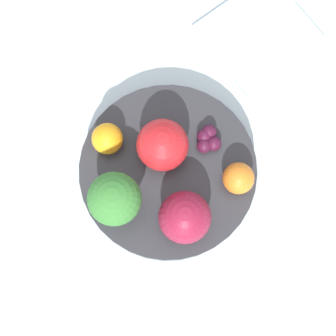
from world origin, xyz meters
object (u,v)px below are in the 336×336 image
grape_cluster (208,140)px  napkin (258,33)px  apple_red (163,145)px  orange_back (107,139)px  bowl (168,172)px  broccoli (115,199)px  orange_front (238,178)px  apple_green (185,217)px

grape_cluster → napkin: size_ratio=0.24×
apple_red → orange_back: apple_red is taller
bowl → broccoli: 0.09m
broccoli → orange_front: (-0.07, -0.12, -0.03)m
orange_back → napkin: orange_back is taller
apple_red → orange_front: size_ratio=1.63×
broccoli → orange_back: bearing=-32.5°
apple_red → napkin: bearing=-78.9°
napkin → broccoli: bearing=100.6°
bowl → orange_back: 0.08m
apple_red → napkin: size_ratio=0.43×
bowl → orange_front: bearing=-141.5°
broccoli → grape_cluster: 0.13m
apple_red → orange_back: bearing=38.9°
bowl → apple_green: apple_green is taller
broccoli → orange_front: 0.14m
broccoli → apple_red: 0.08m
broccoli → orange_back: 0.08m
grape_cluster → broccoli: bearing=83.8°
apple_red → apple_green: 0.08m
apple_red → apple_green: (-0.07, 0.03, -0.00)m
apple_red → orange_front: apple_red is taller
orange_front → napkin: bearing=-52.3°
broccoli → apple_green: 0.08m
apple_red → bowl: bearing=153.4°
broccoli → grape_cluster: broccoli is taller
orange_back → orange_front: bearing=-149.1°
bowl → orange_back: orange_back is taller
bowl → napkin: bowl is taller
orange_front → napkin: 0.20m
broccoli → orange_front: size_ratio=2.12×
broccoli → orange_front: broccoli is taller
orange_front → grape_cluster: (0.06, -0.01, -0.01)m
broccoli → orange_back: broccoli is taller
apple_green → napkin: 0.26m
grape_cluster → napkin: grape_cluster is taller
apple_red → grape_cluster: size_ratio=1.77×
apple_green → bowl: bearing=-24.6°
broccoli → orange_back: size_ratio=2.12×
bowl → broccoli: bearing=83.6°
bowl → napkin: bearing=-74.0°
bowl → apple_green: bearing=155.4°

